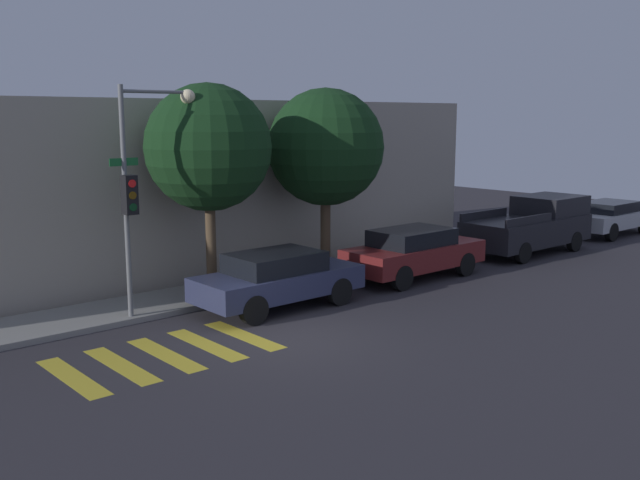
{
  "coord_description": "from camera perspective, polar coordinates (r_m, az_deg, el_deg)",
  "views": [
    {
      "loc": [
        -9.37,
        -11.82,
        4.85
      ],
      "look_at": [
        2.79,
        2.1,
        1.6
      ],
      "focal_mm": 40.0,
      "sensor_mm": 36.0,
      "label": 1
    }
  ],
  "objects": [
    {
      "name": "sedan_near_corner",
      "position": [
        18.04,
        -3.4,
        -3.08
      ],
      "size": [
        4.39,
        1.82,
        1.45
      ],
      "color": "#2D3351",
      "rests_on": "ground"
    },
    {
      "name": "building_row",
      "position": [
        22.71,
        -16.6,
        3.99
      ],
      "size": [
        26.0,
        6.0,
        5.29
      ],
      "primitive_type": "cube",
      "color": "#A89E8E",
      "rests_on": "ground"
    },
    {
      "name": "ground_plane",
      "position": [
        15.84,
        -2.62,
        -7.86
      ],
      "size": [
        60.0,
        60.0,
        0.0
      ],
      "primitive_type": "plane",
      "color": "#2D2B30"
    },
    {
      "name": "tree_midblock",
      "position": [
        21.3,
        0.45,
        7.4
      ],
      "size": [
        3.48,
        3.48,
        5.65
      ],
      "color": "brown",
      "rests_on": "ground"
    },
    {
      "name": "sedan_middle",
      "position": [
        21.5,
        7.51,
        -0.95
      ],
      "size": [
        4.59,
        1.85,
        1.51
      ],
      "color": "maroon",
      "rests_on": "ground"
    },
    {
      "name": "pickup_truck",
      "position": [
        26.48,
        16.59,
        1.16
      ],
      "size": [
        5.25,
        2.09,
        1.95
      ],
      "color": "black",
      "rests_on": "ground"
    },
    {
      "name": "sidewalk",
      "position": [
        19.23,
        -10.61,
        -4.59
      ],
      "size": [
        26.0,
        2.15,
        0.14
      ],
      "primitive_type": "cube",
      "color": "gray",
      "rests_on": "ground"
    },
    {
      "name": "crosswalk",
      "position": [
        15.13,
        -12.27,
        -8.94
      ],
      "size": [
        4.35,
        2.6,
        0.0
      ],
      "color": "gold",
      "rests_on": "ground"
    },
    {
      "name": "tree_near_corner",
      "position": [
        18.84,
        -8.92,
        7.29
      ],
      "size": [
        3.32,
        3.32,
        5.68
      ],
      "color": "brown",
      "rests_on": "ground"
    },
    {
      "name": "traffic_light_pole",
      "position": [
        17.12,
        -14.04,
        5.32
      ],
      "size": [
        2.26,
        0.56,
        5.53
      ],
      "color": "slate",
      "rests_on": "ground"
    },
    {
      "name": "sedan_far_end",
      "position": [
        31.43,
        22.15,
        1.75
      ],
      "size": [
        4.49,
        1.84,
        1.38
      ],
      "color": "#B7BABF",
      "rests_on": "ground"
    }
  ]
}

